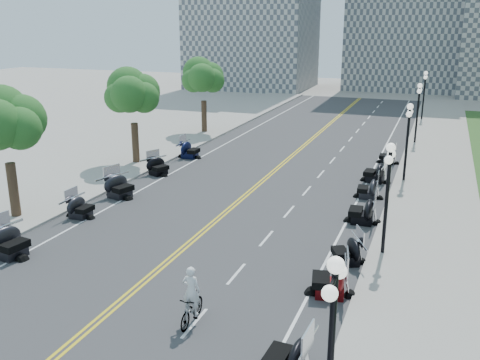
% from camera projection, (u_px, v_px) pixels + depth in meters
% --- Properties ---
extents(ground, '(160.00, 160.00, 0.00)m').
position_uv_depth(ground, '(167.00, 262.00, 23.02)').
color(ground, gray).
extents(road, '(16.00, 90.00, 0.01)m').
position_uv_depth(road, '(246.00, 195.00, 31.99)').
color(road, '#333335').
rests_on(road, ground).
extents(centerline_yellow_a, '(0.12, 90.00, 0.00)m').
position_uv_depth(centerline_yellow_a, '(245.00, 194.00, 32.03)').
color(centerline_yellow_a, yellow).
rests_on(centerline_yellow_a, road).
extents(centerline_yellow_b, '(0.12, 90.00, 0.00)m').
position_uv_depth(centerline_yellow_b, '(248.00, 195.00, 31.95)').
color(centerline_yellow_b, yellow).
rests_on(centerline_yellow_b, road).
extents(edge_line_north, '(0.12, 90.00, 0.00)m').
position_uv_depth(edge_line_north, '(354.00, 207.00, 29.82)').
color(edge_line_north, white).
rests_on(edge_line_north, road).
extents(edge_line_south, '(0.12, 90.00, 0.00)m').
position_uv_depth(edge_line_south, '(153.00, 183.00, 34.16)').
color(edge_line_south, white).
rests_on(edge_line_south, road).
extents(lane_dash_5, '(0.12, 2.00, 0.00)m').
position_uv_depth(lane_dash_5, '(194.00, 323.00, 18.35)').
color(lane_dash_5, white).
rests_on(lane_dash_5, road).
extents(lane_dash_6, '(0.12, 2.00, 0.00)m').
position_uv_depth(lane_dash_6, '(236.00, 274.00, 21.94)').
color(lane_dash_6, white).
rests_on(lane_dash_6, road).
extents(lane_dash_7, '(0.12, 2.00, 0.00)m').
position_uv_depth(lane_dash_7, '(266.00, 238.00, 25.52)').
color(lane_dash_7, white).
rests_on(lane_dash_7, road).
extents(lane_dash_8, '(0.12, 2.00, 0.00)m').
position_uv_depth(lane_dash_8, '(289.00, 212.00, 29.11)').
color(lane_dash_8, white).
rests_on(lane_dash_8, road).
extents(lane_dash_9, '(0.12, 2.00, 0.00)m').
position_uv_depth(lane_dash_9, '(307.00, 191.00, 32.70)').
color(lane_dash_9, white).
rests_on(lane_dash_9, road).
extents(lane_dash_10, '(0.12, 2.00, 0.00)m').
position_uv_depth(lane_dash_10, '(321.00, 174.00, 36.28)').
color(lane_dash_10, white).
rests_on(lane_dash_10, road).
extents(lane_dash_11, '(0.12, 2.00, 0.00)m').
position_uv_depth(lane_dash_11, '(332.00, 160.00, 39.87)').
color(lane_dash_11, white).
rests_on(lane_dash_11, road).
extents(lane_dash_12, '(0.12, 2.00, 0.00)m').
position_uv_depth(lane_dash_12, '(342.00, 149.00, 43.46)').
color(lane_dash_12, white).
rests_on(lane_dash_12, road).
extents(lane_dash_13, '(0.12, 2.00, 0.00)m').
position_uv_depth(lane_dash_13, '(350.00, 139.00, 47.05)').
color(lane_dash_13, white).
rests_on(lane_dash_13, road).
extents(lane_dash_14, '(0.12, 2.00, 0.00)m').
position_uv_depth(lane_dash_14, '(357.00, 131.00, 50.63)').
color(lane_dash_14, white).
rests_on(lane_dash_14, road).
extents(lane_dash_15, '(0.12, 2.00, 0.00)m').
position_uv_depth(lane_dash_15, '(364.00, 124.00, 54.22)').
color(lane_dash_15, white).
rests_on(lane_dash_15, road).
extents(lane_dash_16, '(0.12, 2.00, 0.00)m').
position_uv_depth(lane_dash_16, '(369.00, 117.00, 57.81)').
color(lane_dash_16, white).
rests_on(lane_dash_16, road).
extents(lane_dash_17, '(0.12, 2.00, 0.00)m').
position_uv_depth(lane_dash_17, '(374.00, 112.00, 61.39)').
color(lane_dash_17, white).
rests_on(lane_dash_17, road).
extents(lane_dash_18, '(0.12, 2.00, 0.00)m').
position_uv_depth(lane_dash_18, '(378.00, 107.00, 64.98)').
color(lane_dash_18, white).
rests_on(lane_dash_18, road).
extents(lane_dash_19, '(0.12, 2.00, 0.00)m').
position_uv_depth(lane_dash_19, '(382.00, 102.00, 68.57)').
color(lane_dash_19, white).
rests_on(lane_dash_19, road).
extents(sidewalk_north, '(5.00, 90.00, 0.15)m').
position_uv_depth(sidewalk_north, '(432.00, 215.00, 28.41)').
color(sidewalk_north, '#9E9991').
rests_on(sidewalk_north, ground).
extents(sidewalk_south, '(5.00, 90.00, 0.15)m').
position_uv_depth(sidewalk_south, '(98.00, 176.00, 35.53)').
color(sidewalk_south, '#9E9991').
rests_on(sidewalk_south, ground).
extents(distant_block_a, '(18.00, 14.00, 26.00)m').
position_uv_depth(distant_block_a, '(253.00, 1.00, 81.02)').
color(distant_block_a, gray).
rests_on(distant_block_a, ground).
extents(street_lamp_1, '(0.50, 1.20, 4.90)m').
position_uv_depth(street_lamp_1, '(331.00, 357.00, 12.20)').
color(street_lamp_1, black).
rests_on(street_lamp_1, sidewalk_north).
extents(street_lamp_2, '(0.50, 1.20, 4.90)m').
position_uv_depth(street_lamp_2, '(387.00, 200.00, 22.96)').
color(street_lamp_2, black).
rests_on(street_lamp_2, sidewalk_north).
extents(street_lamp_3, '(0.50, 1.20, 4.90)m').
position_uv_depth(street_lamp_3, '(407.00, 143.00, 33.72)').
color(street_lamp_3, black).
rests_on(street_lamp_3, sidewalk_north).
extents(street_lamp_4, '(0.50, 1.20, 4.90)m').
position_uv_depth(street_lamp_4, '(417.00, 114.00, 44.48)').
color(street_lamp_4, black).
rests_on(street_lamp_4, sidewalk_north).
extents(street_lamp_5, '(0.50, 1.20, 4.90)m').
position_uv_depth(street_lamp_5, '(424.00, 96.00, 55.24)').
color(street_lamp_5, black).
rests_on(street_lamp_5, sidewalk_north).
extents(tree_2, '(4.80, 4.80, 9.20)m').
position_uv_depth(tree_2, '(6.00, 129.00, 26.85)').
color(tree_2, '#235619').
rests_on(tree_2, sidewalk_south).
extents(tree_3, '(4.80, 4.80, 9.20)m').
position_uv_depth(tree_3, '(133.00, 99.00, 37.61)').
color(tree_3, '#235619').
rests_on(tree_3, sidewalk_south).
extents(tree_4, '(4.80, 4.80, 9.20)m').
position_uv_depth(tree_4, '(203.00, 81.00, 48.37)').
color(tree_4, '#235619').
rests_on(tree_4, sidewalk_south).
extents(motorcycle_n_4, '(2.10, 2.10, 1.39)m').
position_uv_depth(motorcycle_n_4, '(288.00, 355.00, 15.45)').
color(motorcycle_n_4, black).
rests_on(motorcycle_n_4, road).
extents(motorcycle_n_5, '(2.47, 2.47, 1.47)m').
position_uv_depth(motorcycle_n_5, '(330.00, 277.00, 20.06)').
color(motorcycle_n_5, '#590A0C').
rests_on(motorcycle_n_5, road).
extents(motorcycle_n_6, '(2.45, 2.45, 1.28)m').
position_uv_depth(motorcycle_n_6, '(347.00, 250.00, 22.71)').
color(motorcycle_n_6, black).
rests_on(motorcycle_n_6, road).
extents(motorcycle_n_7, '(2.20, 2.20, 1.47)m').
position_uv_depth(motorcycle_n_7, '(363.00, 209.00, 27.32)').
color(motorcycle_n_7, black).
rests_on(motorcycle_n_7, road).
extents(motorcycle_n_8, '(1.99, 1.99, 1.31)m').
position_uv_depth(motorcycle_n_8, '(368.00, 187.00, 31.22)').
color(motorcycle_n_8, black).
rests_on(motorcycle_n_8, road).
extents(motorcycle_n_9, '(2.23, 2.23, 1.46)m').
position_uv_depth(motorcycle_n_9, '(375.00, 171.00, 34.34)').
color(motorcycle_n_9, black).
rests_on(motorcycle_n_9, road).
extents(motorcycle_n_10, '(1.79, 1.79, 1.25)m').
position_uv_depth(motorcycle_n_10, '(388.00, 155.00, 38.89)').
color(motorcycle_n_10, black).
rests_on(motorcycle_n_10, road).
extents(motorcycle_s_5, '(2.48, 2.48, 1.53)m').
position_uv_depth(motorcycle_s_5, '(9.00, 241.00, 23.34)').
color(motorcycle_s_5, black).
rests_on(motorcycle_s_5, road).
extents(motorcycle_s_6, '(1.84, 1.84, 1.26)m').
position_uv_depth(motorcycle_s_6, '(80.00, 206.00, 28.10)').
color(motorcycle_s_6, black).
rests_on(motorcycle_s_6, road).
extents(motorcycle_s_7, '(2.68, 2.68, 1.50)m').
position_uv_depth(motorcycle_s_7, '(119.00, 185.00, 31.30)').
color(motorcycle_s_7, black).
rests_on(motorcycle_s_7, road).
extents(motorcycle_s_8, '(2.50, 2.50, 1.32)m').
position_uv_depth(motorcycle_s_8, '(158.00, 165.00, 35.97)').
color(motorcycle_s_8, black).
rests_on(motorcycle_s_8, road).
extents(motorcycle_s_9, '(2.02, 2.02, 1.41)m').
position_uv_depth(motorcycle_s_9, '(190.00, 149.00, 40.43)').
color(motorcycle_s_9, black).
rests_on(motorcycle_s_9, road).
extents(bicycle, '(0.56, 1.82, 1.09)m').
position_uv_depth(bicycle, '(192.00, 309.00, 18.23)').
color(bicycle, '#A51414').
rests_on(bicycle, road).
extents(cyclist_rider, '(0.64, 0.42, 1.77)m').
position_uv_depth(cyclist_rider, '(191.00, 271.00, 17.82)').
color(cyclist_rider, silver).
rests_on(cyclist_rider, bicycle).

